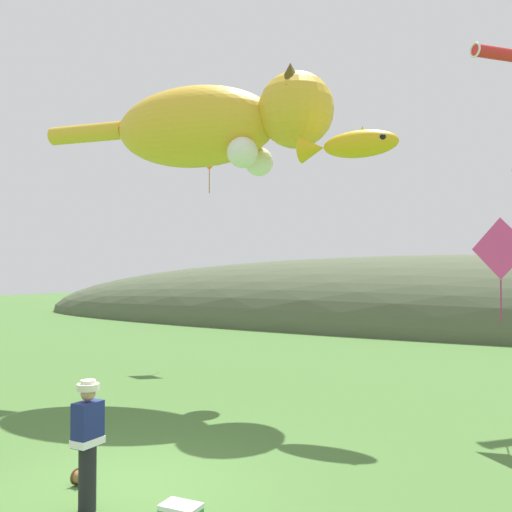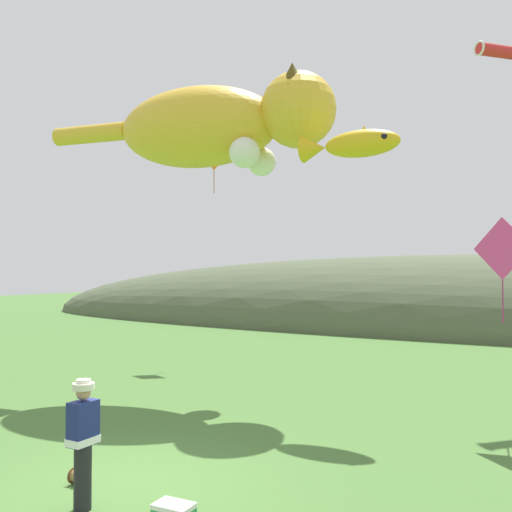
{
  "view_description": "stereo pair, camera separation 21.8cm",
  "coord_description": "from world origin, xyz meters",
  "px_view_note": "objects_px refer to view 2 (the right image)",
  "views": [
    {
      "loc": [
        5.84,
        -6.6,
        3.27
      ],
      "look_at": [
        0.0,
        4.0,
        3.58
      ],
      "focal_mm": 40.0,
      "sensor_mm": 36.0,
      "label": 1
    },
    {
      "loc": [
        6.03,
        -6.49,
        3.27
      ],
      "look_at": [
        0.0,
        4.0,
        3.58
      ],
      "focal_mm": 40.0,
      "sensor_mm": 36.0,
      "label": 2
    }
  ],
  "objects_px": {
    "kite_fish_windsock": "(351,144)",
    "kite_diamond_orange": "(214,155)",
    "kite_giant_cat": "(219,126)",
    "kite_tube_streamer": "(507,52)",
    "kite_diamond_pink": "(502,249)",
    "festival_attendant": "(83,440)",
    "kite_spool": "(77,476)"
  },
  "relations": [
    {
      "from": "kite_diamond_orange",
      "to": "kite_fish_windsock",
      "type": "bearing_deg",
      "value": -33.77
    },
    {
      "from": "kite_giant_cat",
      "to": "kite_fish_windsock",
      "type": "bearing_deg",
      "value": -4.41
    },
    {
      "from": "festival_attendant",
      "to": "kite_giant_cat",
      "type": "distance_m",
      "value": 10.66
    },
    {
      "from": "kite_tube_streamer",
      "to": "kite_diamond_orange",
      "type": "relative_size",
      "value": 0.85
    },
    {
      "from": "festival_attendant",
      "to": "kite_spool",
      "type": "bearing_deg",
      "value": 141.26
    },
    {
      "from": "kite_fish_windsock",
      "to": "kite_diamond_orange",
      "type": "height_order",
      "value": "kite_diamond_orange"
    },
    {
      "from": "kite_spool",
      "to": "kite_diamond_pink",
      "type": "bearing_deg",
      "value": 51.1
    },
    {
      "from": "kite_giant_cat",
      "to": "kite_tube_streamer",
      "type": "distance_m",
      "value": 8.6
    },
    {
      "from": "kite_diamond_orange",
      "to": "kite_diamond_pink",
      "type": "relative_size",
      "value": 0.95
    },
    {
      "from": "festival_attendant",
      "to": "kite_diamond_orange",
      "type": "xyz_separation_m",
      "value": [
        -6.36,
        12.56,
        6.79
      ]
    },
    {
      "from": "festival_attendant",
      "to": "kite_fish_windsock",
      "type": "bearing_deg",
      "value": 82.05
    },
    {
      "from": "festival_attendant",
      "to": "kite_diamond_pink",
      "type": "xyz_separation_m",
      "value": [
        4.52,
        7.2,
        2.77
      ]
    },
    {
      "from": "kite_spool",
      "to": "kite_diamond_pink",
      "type": "xyz_separation_m",
      "value": [
        5.3,
        6.57,
        3.6
      ]
    },
    {
      "from": "kite_fish_windsock",
      "to": "kite_diamond_orange",
      "type": "relative_size",
      "value": 1.2
    },
    {
      "from": "festival_attendant",
      "to": "kite_giant_cat",
      "type": "height_order",
      "value": "kite_giant_cat"
    },
    {
      "from": "kite_spool",
      "to": "kite_tube_streamer",
      "type": "bearing_deg",
      "value": 66.79
    },
    {
      "from": "festival_attendant",
      "to": "kite_spool",
      "type": "xyz_separation_m",
      "value": [
        -0.78,
        0.63,
        -0.83
      ]
    },
    {
      "from": "kite_diamond_orange",
      "to": "kite_diamond_pink",
      "type": "bearing_deg",
      "value": -26.24
    },
    {
      "from": "kite_giant_cat",
      "to": "kite_tube_streamer",
      "type": "bearing_deg",
      "value": 30.34
    },
    {
      "from": "kite_tube_streamer",
      "to": "kite_diamond_orange",
      "type": "bearing_deg",
      "value": 177.59
    },
    {
      "from": "kite_spool",
      "to": "kite_fish_windsock",
      "type": "xyz_separation_m",
      "value": [
        1.84,
        6.97,
        6.25
      ]
    },
    {
      "from": "kite_spool",
      "to": "kite_fish_windsock",
      "type": "height_order",
      "value": "kite_fish_windsock"
    },
    {
      "from": "kite_diamond_orange",
      "to": "kite_diamond_pink",
      "type": "distance_m",
      "value": 12.78
    },
    {
      "from": "kite_spool",
      "to": "kite_giant_cat",
      "type": "relative_size",
      "value": 0.03
    },
    {
      "from": "kite_spool",
      "to": "kite_diamond_orange",
      "type": "distance_m",
      "value": 15.22
    },
    {
      "from": "kite_diamond_pink",
      "to": "kite_diamond_orange",
      "type": "bearing_deg",
      "value": 153.76
    },
    {
      "from": "kite_giant_cat",
      "to": "kite_tube_streamer",
      "type": "height_order",
      "value": "kite_tube_streamer"
    },
    {
      "from": "kite_spool",
      "to": "kite_diamond_orange",
      "type": "bearing_deg",
      "value": 115.07
    },
    {
      "from": "festival_attendant",
      "to": "kite_tube_streamer",
      "type": "height_order",
      "value": "kite_tube_streamer"
    },
    {
      "from": "kite_giant_cat",
      "to": "kite_tube_streamer",
      "type": "xyz_separation_m",
      "value": [
        7.19,
        4.21,
        2.16
      ]
    },
    {
      "from": "kite_giant_cat",
      "to": "kite_diamond_orange",
      "type": "distance_m",
      "value": 5.72
    },
    {
      "from": "kite_spool",
      "to": "kite_diamond_orange",
      "type": "relative_size",
      "value": 0.12
    }
  ]
}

